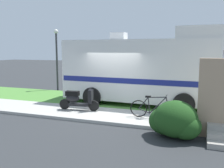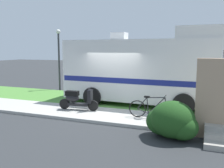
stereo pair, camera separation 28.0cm
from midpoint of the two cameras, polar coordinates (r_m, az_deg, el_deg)
name	(u,v)px [view 2 (the right image)]	position (r m, az deg, el deg)	size (l,w,h in m)	color
ground_plane	(110,109)	(11.12, 0.33, -5.84)	(80.00, 80.00, 0.00)	#2D3033
sidewalk	(99,115)	(10.03, -2.11, -7.04)	(24.00, 2.00, 0.12)	#ADAAA3
grass_strip	(121,102)	(12.49, 2.78, -4.10)	(24.00, 3.40, 0.08)	#4C8438
motorhome_rv	(142,69)	(11.86, 7.63, 3.34)	(7.19, 2.72, 3.58)	silver
scooter	(77,99)	(10.54, -7.27, -3.48)	(1.73, 0.52, 0.97)	black
bicycle	(152,109)	(9.32, 10.00, -5.61)	(1.74, 0.52, 0.88)	black
pickup_truck_near	(169,75)	(16.41, 13.36, 1.96)	(5.43, 2.34, 1.85)	#1E2328
bush_by_porch	(172,121)	(7.75, 14.56, -8.27)	(1.58, 1.18, 1.12)	#1E4719
street_lamp_post	(59,53)	(16.25, -11.59, 6.90)	(0.28, 0.28, 3.88)	#333338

